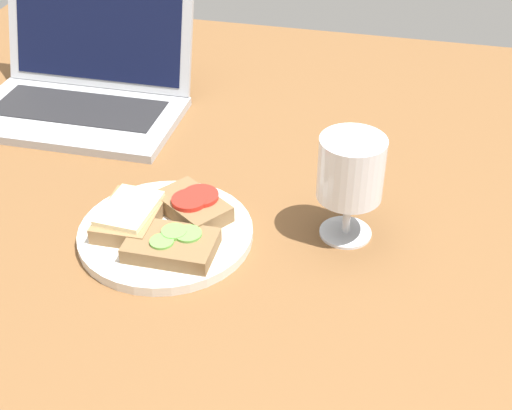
# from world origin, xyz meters

# --- Properties ---
(wooden_table) EXTENTS (1.40, 1.40, 0.03)m
(wooden_table) POSITION_xyz_m (0.00, 0.00, 0.01)
(wooden_table) COLOR brown
(wooden_table) RESTS_ON ground
(plate) EXTENTS (0.23, 0.23, 0.01)m
(plate) POSITION_xyz_m (-0.05, -0.06, 0.04)
(plate) COLOR silver
(plate) RESTS_ON wooden_table
(sandwich_with_cheese) EXTENTS (0.08, 0.11, 0.03)m
(sandwich_with_cheese) POSITION_xyz_m (-0.10, -0.06, 0.06)
(sandwich_with_cheese) COLOR #937047
(sandwich_with_cheese) RESTS_ON plate
(sandwich_with_cucumber) EXTENTS (0.11, 0.07, 0.02)m
(sandwich_with_cucumber) POSITION_xyz_m (-0.03, -0.10, 0.05)
(sandwich_with_cucumber) COLOR brown
(sandwich_with_cucumber) RESTS_ON plate
(sandwich_with_tomato) EXTENTS (0.12, 0.11, 0.03)m
(sandwich_with_tomato) POSITION_xyz_m (-0.02, -0.02, 0.06)
(sandwich_with_tomato) COLOR brown
(sandwich_with_tomato) RESTS_ON plate
(wine_glass) EXTENTS (0.08, 0.08, 0.15)m
(wine_glass) POSITION_xyz_m (0.18, 0.01, 0.13)
(wine_glass) COLOR white
(wine_glass) RESTS_ON wooden_table
(laptop) EXTENTS (0.35, 0.27, 0.20)m
(laptop) POSITION_xyz_m (-0.31, 0.26, 0.07)
(laptop) COLOR #ADAFB5
(laptop) RESTS_ON wooden_table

